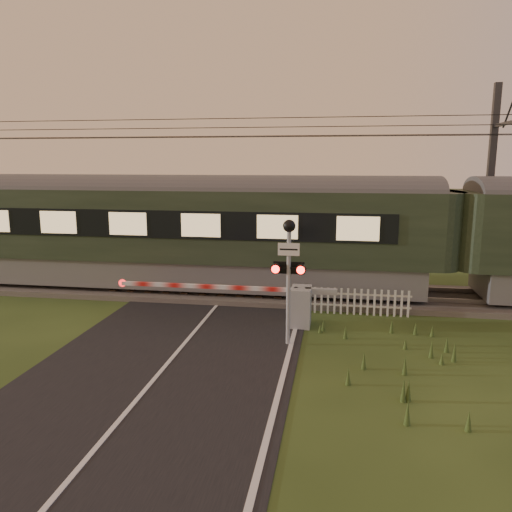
% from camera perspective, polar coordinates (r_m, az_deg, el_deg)
% --- Properties ---
extents(ground, '(160.00, 160.00, 0.00)m').
position_cam_1_polar(ground, '(12.16, -10.04, -12.04)').
color(ground, '#283A16').
rests_on(ground, ground).
extents(road, '(6.00, 140.00, 0.03)m').
position_cam_1_polar(road, '(11.95, -10.34, -12.43)').
color(road, black).
rests_on(road, ground).
extents(track_bed, '(140.00, 3.40, 0.39)m').
position_cam_1_polar(track_bed, '(18.07, -3.25, -4.03)').
color(track_bed, '#47423D').
rests_on(track_bed, ground).
extents(overhead_wires, '(120.00, 0.62, 0.62)m').
position_cam_1_polar(overhead_wires, '(17.50, -3.46, 14.19)').
color(overhead_wires, black).
rests_on(overhead_wires, ground).
extents(train, '(41.68, 2.87, 3.88)m').
position_cam_1_polar(train, '(17.63, 21.62, 2.02)').
color(train, slate).
rests_on(train, ground).
extents(boom_gate, '(6.56, 0.87, 1.15)m').
position_cam_1_polar(boom_gate, '(14.49, 4.05, -5.48)').
color(boom_gate, gray).
rests_on(boom_gate, ground).
extents(crossing_signal, '(0.83, 0.35, 3.26)m').
position_cam_1_polar(crossing_signal, '(12.58, 3.77, -0.43)').
color(crossing_signal, gray).
rests_on(crossing_signal, ground).
extents(picket_fence, '(3.43, 0.07, 0.83)m').
position_cam_1_polar(picket_fence, '(15.75, 11.18, -5.13)').
color(picket_fence, silver).
rests_on(picket_fence, ground).
extents(catenary_mast, '(0.23, 2.47, 7.38)m').
position_cam_1_polar(catenary_mast, '(20.04, 25.19, 7.35)').
color(catenary_mast, '#2D2D30').
rests_on(catenary_mast, ground).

